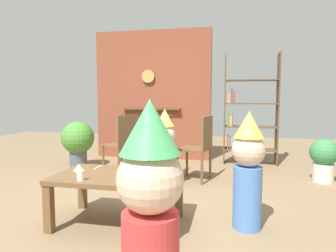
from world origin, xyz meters
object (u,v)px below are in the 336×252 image
object	(u,v)px
dining_chair_middle	(161,143)
bookshelf	(247,113)
potted_plant_tall	(324,158)
paper_cup_near_left	(170,171)
dining_chair_left	(124,141)
paper_cup_near_right	(81,175)
birthday_cake_slice	(79,167)
paper_cup_center	(158,173)
child_with_cone_hat	(150,214)
paper_plate_rear	(132,169)
dining_chair_right	(200,144)
potted_plant_short	(78,140)
child_by_the_chairs	(165,146)
paper_plate_front	(136,181)
child_in_pink	(248,167)
coffee_table	(118,182)

from	to	relation	value
dining_chair_middle	bookshelf	bearing A→B (deg)	-134.51
dining_chair_middle	potted_plant_tall	bearing A→B (deg)	-172.29
paper_cup_near_left	dining_chair_left	world-z (taller)	dining_chair_left
bookshelf	paper_cup_near_right	size ratio (longest dim) A/B	22.28
birthday_cake_slice	paper_cup_near_right	bearing A→B (deg)	-58.82
paper_cup_center	child_with_cone_hat	distance (m)	1.13
paper_cup_near_right	birthday_cake_slice	distance (m)	0.35
paper_cup_center	dining_chair_left	world-z (taller)	dining_chair_left
paper_cup_center	bookshelf	bearing A→B (deg)	72.66
paper_plate_rear	dining_chair_right	xyz separation A→B (m)	(0.52, 1.38, 0.05)
bookshelf	paper_cup_center	size ratio (longest dim) A/B	20.26
paper_cup_near_right	paper_cup_center	bearing A→B (deg)	16.77
paper_cup_near_right	potted_plant_short	world-z (taller)	potted_plant_short
paper_plate_rear	bookshelf	bearing A→B (deg)	65.13
child_with_cone_hat	dining_chair_middle	distance (m)	2.75
child_by_the_chairs	potted_plant_short	world-z (taller)	child_by_the_chairs
bookshelf	dining_chair_right	bearing A→B (deg)	-119.13
potted_plant_short	dining_chair_right	bearing A→B (deg)	-10.62
child_with_cone_hat	dining_chair_right	size ratio (longest dim) A/B	1.27
paper_plate_rear	dining_chair_middle	world-z (taller)	dining_chair_middle
paper_cup_center	birthday_cake_slice	size ratio (longest dim) A/B	0.94
birthday_cake_slice	child_by_the_chairs	bearing A→B (deg)	63.09
child_by_the_chairs	dining_chair_middle	size ratio (longest dim) A/B	1.12
paper_cup_center	dining_chair_left	size ratio (longest dim) A/B	0.10
child_with_cone_hat	paper_cup_near_right	bearing A→B (deg)	14.87
paper_plate_front	birthday_cake_slice	size ratio (longest dim) A/B	1.88
child_by_the_chairs	potted_plant_tall	bearing A→B (deg)	114.67
paper_plate_rear	child_in_pink	size ratio (longest dim) A/B	0.18
paper_cup_center	potted_plant_short	size ratio (longest dim) A/B	0.12
paper_cup_near_right	dining_chair_left	bearing A→B (deg)	99.55
paper_cup_near_right	paper_cup_near_left	bearing A→B (deg)	20.39
paper_cup_near_right	paper_cup_center	distance (m)	0.65
paper_cup_center	dining_chair_right	bearing A→B (deg)	82.75
paper_cup_near_right	child_with_cone_hat	xyz separation A→B (m)	(0.85, -0.91, 0.10)
birthday_cake_slice	dining_chair_right	world-z (taller)	dining_chair_right
paper_cup_near_left	dining_chair_middle	size ratio (longest dim) A/B	0.12
paper_cup_near_left	child_with_cone_hat	distance (m)	1.19
paper_cup_center	dining_chair_middle	size ratio (longest dim) A/B	0.10
paper_cup_near_left	paper_plate_rear	bearing A→B (deg)	158.10
paper_cup_center	potted_plant_tall	bearing A→B (deg)	45.45
paper_cup_center	potted_plant_short	bearing A→B (deg)	132.81
child_by_the_chairs	dining_chair_left	distance (m)	0.84
coffee_table	dining_chair_right	bearing A→B (deg)	69.12
child_in_pink	potted_plant_short	size ratio (longest dim) A/B	1.35
bookshelf	potted_plant_tall	distance (m)	1.47
child_by_the_chairs	dining_chair_middle	distance (m)	0.34
potted_plant_tall	paper_cup_near_left	bearing A→B (deg)	-134.36
coffee_table	paper_plate_front	xyz separation A→B (m)	(0.23, -0.19, 0.08)
paper_cup_center	child_in_pink	distance (m)	0.78
paper_plate_front	potted_plant_short	bearing A→B (deg)	128.53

